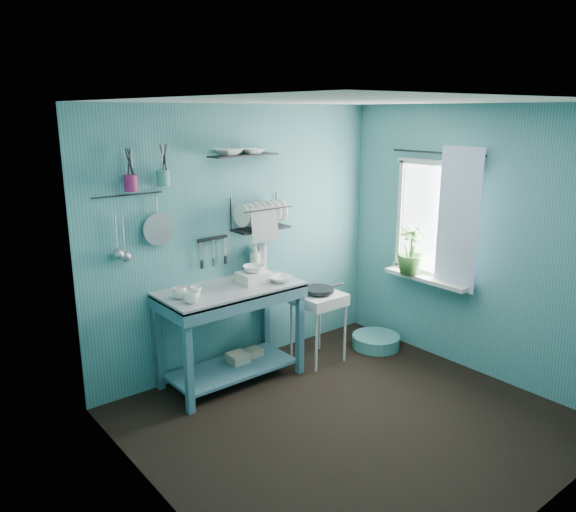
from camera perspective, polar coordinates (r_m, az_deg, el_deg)
floor at (r=4.77m, az=6.21°, el=-16.28°), size 3.20×3.20×0.00m
ceiling at (r=4.10m, az=7.19°, el=15.35°), size 3.20×3.20×0.00m
wall_back at (r=5.39m, az=-4.76°, el=1.78°), size 3.20×0.00×3.20m
wall_front at (r=3.44m, az=24.83°, el=-6.98°), size 3.20×0.00×3.20m
wall_left at (r=3.37m, az=-12.97°, el=-6.43°), size 0.00×3.00×3.00m
wall_right at (r=5.49m, az=18.49°, el=1.32°), size 0.00×3.00×3.00m
work_counter at (r=5.20m, az=-5.78°, el=-7.94°), size 1.29×0.66×0.91m
mug_left at (r=4.66m, az=-9.81°, el=-4.16°), size 0.12×0.12×0.10m
mug_mid at (r=4.79m, az=-9.35°, el=-3.65°), size 0.14×0.14×0.09m
mug_right at (r=4.79m, az=-10.96°, el=-3.71°), size 0.17×0.17×0.10m
wash_tub at (r=5.14m, az=-3.47°, el=-2.17°), size 0.28×0.22×0.10m
tub_bowl at (r=5.12m, az=-3.49°, el=-1.30°), size 0.20×0.19×0.06m
soap_bottle at (r=5.38m, az=-3.38°, el=-0.30°), size 0.11×0.12×0.30m
water_bottle at (r=5.46m, az=-2.64°, el=-0.19°), size 0.09×0.09×0.28m
counter_bowl at (r=5.16m, az=-0.82°, el=-2.34°), size 0.22×0.22×0.05m
hotplate_stand at (r=5.63m, az=3.07°, el=-7.21°), size 0.50×0.50×0.70m
frying_pan at (r=5.50m, az=3.12°, el=-3.45°), size 0.30×0.30×0.03m
knife_strip at (r=5.17m, az=-7.68°, el=1.76°), size 0.32×0.03×0.03m
dish_rack at (r=5.31m, az=-2.77°, el=4.39°), size 0.57×0.28×0.32m
upper_shelf at (r=5.17m, az=-4.51°, el=10.17°), size 0.71×0.25×0.01m
shelf_bowl_left at (r=5.08m, az=-6.04°, el=10.20°), size 0.27×0.27×0.06m
shelf_bowl_right at (r=5.23m, az=-3.62°, el=10.63°), size 0.23×0.23×0.05m
utensil_cup_magenta at (r=4.69m, az=-15.68°, el=7.15°), size 0.11×0.11×0.13m
utensil_cup_teal at (r=4.80m, az=-12.58°, el=7.76°), size 0.11×0.11×0.13m
colander at (r=4.87m, az=-13.04°, el=2.68°), size 0.28×0.03×0.28m
ladle_outer at (r=4.73m, az=-17.07°, el=2.23°), size 0.01×0.01×0.30m
ladle_inner at (r=4.76m, az=-16.39°, el=1.97°), size 0.01×0.01×0.30m
hook_rail at (r=4.74m, az=-15.98°, el=5.98°), size 0.60×0.01×0.01m
window_glass at (r=5.70m, az=14.74°, el=3.59°), size 0.00×1.10×1.10m
windowsill at (r=5.77m, az=13.86°, el=-2.26°), size 0.16×0.95×0.04m
curtain at (r=5.47m, az=16.88°, el=3.53°), size 0.00×1.35×1.35m
curtain_rod at (r=5.58m, az=14.89°, el=10.11°), size 0.02×1.05×0.02m
potted_plant at (r=5.77m, az=12.37°, el=0.55°), size 0.31×0.31×0.49m
storage_tin_large at (r=5.42m, az=-5.09°, el=-10.90°), size 0.18×0.18×0.22m
storage_tin_small at (r=5.55m, az=-3.52°, el=-10.36°), size 0.15×0.15×0.20m
floor_basin at (r=6.09m, az=8.92°, el=-8.54°), size 0.50×0.50×0.13m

